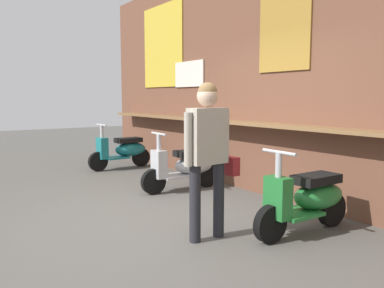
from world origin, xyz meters
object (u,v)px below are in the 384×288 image
scooter_green (308,199)px  scooter_teal (124,150)px  scooter_silver (185,166)px  shopper_with_handbag (208,145)px

scooter_green → scooter_teal: bearing=-89.2°
scooter_teal → scooter_silver: 2.41m
scooter_teal → shopper_with_handbag: shopper_with_handbag is taller
scooter_teal → scooter_silver: bearing=88.2°
scooter_teal → scooter_green: size_ratio=1.00×
scooter_teal → shopper_with_handbag: size_ratio=0.84×
scooter_silver → scooter_green: 2.51m
scooter_teal → shopper_with_handbag: (4.44, -1.04, 0.63)m
scooter_silver → shopper_with_handbag: 2.37m
scooter_teal → scooter_green: same height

